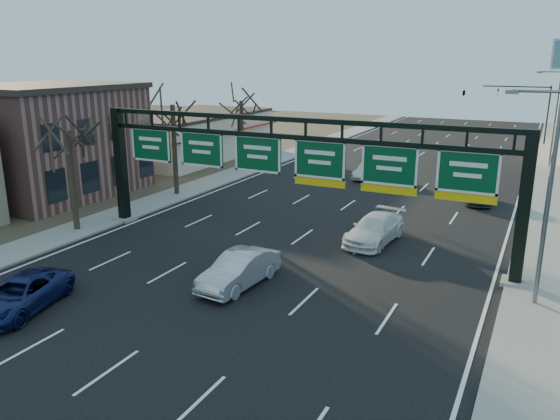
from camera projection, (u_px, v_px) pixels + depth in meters
The scene contains 19 objects.
ground at pixel (207, 303), 23.46m from camera, with size 160.00×160.00×0.00m, color black.
sidewalk_left at pixel (213, 181), 46.17m from camera, with size 3.00×120.00×0.12m, color gray.
sidewalk_right at pixel (546, 220), 35.21m from camera, with size 3.00×120.00×0.12m, color gray.
dirt_strip_left at pixel (104, 169), 51.40m from camera, with size 21.00×120.00×0.06m, color #473D2B.
lane_markings at pixel (357, 199), 40.71m from camera, with size 21.60×120.00×0.01m, color white.
sign_gantry at pixel (291, 165), 29.04m from camera, with size 24.60×1.20×7.20m.
brick_block at pixel (48, 140), 41.03m from camera, with size 10.40×12.40×8.30m.
cream_strip at pixel (190, 135), 57.03m from camera, with size 10.90×18.40×4.70m.
tree_gantry at pixel (65, 113), 31.33m from camera, with size 3.60×3.60×8.48m.
tree_mid at pixel (172, 90), 39.76m from camera, with size 3.60×3.60×9.24m.
tree_far at pixel (241, 89), 48.48m from camera, with size 3.60×3.60×8.86m.
streetlight_near at pixel (546, 189), 21.92m from camera, with size 2.15×0.22×9.00m.
streetlight_far at pixel (554, 114), 51.25m from camera, with size 2.15×0.22×9.00m.
traffic_signal_mast at pixel (495, 97), 66.98m from camera, with size 10.16×0.54×7.00m.
car_blue_suv at pixel (19, 295), 22.59m from camera, with size 2.31×5.01×1.39m, color #121C50.
car_silver_sedan at pixel (239, 270), 25.01m from camera, with size 1.66×4.75×1.56m, color #B5B5BA.
car_white_wagon at pixel (375, 229), 31.00m from camera, with size 2.14×5.26×1.53m, color white.
car_grey_far at pixel (477, 193), 39.39m from camera, with size 1.67×4.15×1.41m, color #3F4244.
car_silver_distant at pixel (368, 171), 47.27m from camera, with size 1.41×4.03×1.33m, color #ADADB2.
Camera 1 is at (12.36, -17.88, 10.17)m, focal length 35.00 mm.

